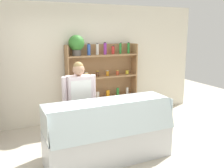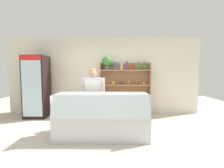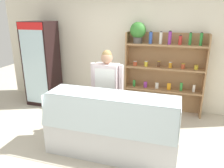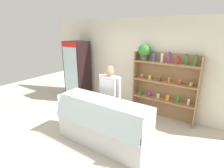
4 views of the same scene
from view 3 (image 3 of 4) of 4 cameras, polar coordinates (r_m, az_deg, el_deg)
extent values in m
plane|color=beige|center=(3.85, -1.69, -16.67)|extent=(12.00, 12.00, 0.00)
cube|color=silver|center=(5.21, 5.41, 8.70)|extent=(6.80, 0.10, 2.70)
cube|color=black|center=(5.64, -17.79, 5.07)|extent=(0.69, 0.63, 2.01)
cube|color=silver|center=(5.39, -19.68, 4.29)|extent=(0.61, 0.01, 1.81)
cube|color=red|center=(5.26, -20.77, 13.98)|extent=(0.65, 0.01, 0.16)
cylinder|color=silver|center=(5.73, -20.14, -1.89)|extent=(0.05, 0.05, 0.19)
cylinder|color=#3356B2|center=(5.63, -18.57, -2.18)|extent=(0.05, 0.05, 0.17)
cylinder|color=red|center=(5.52, -16.97, -2.26)|extent=(0.06, 0.06, 0.20)
cylinder|color=#9E6623|center=(5.58, -20.74, 3.35)|extent=(0.06, 0.06, 0.20)
cylinder|color=red|center=(5.48, -19.12, 2.99)|extent=(0.06, 0.06, 0.15)
cylinder|color=silver|center=(5.36, -17.50, 3.15)|extent=(0.06, 0.06, 0.20)
cylinder|color=silver|center=(5.50, -21.53, 8.51)|extent=(0.06, 0.06, 0.14)
cylinder|color=purple|center=(5.41, -20.33, 8.48)|extent=(0.07, 0.07, 0.14)
cylinder|color=#2D8C38|center=(5.33, -19.11, 8.68)|extent=(0.06, 0.06, 0.18)
cylinder|color=purple|center=(5.25, -17.82, 8.62)|extent=(0.06, 0.06, 0.17)
cube|color=#9E754C|center=(5.10, 13.48, 2.85)|extent=(1.72, 0.02, 1.79)
cube|color=#9E754C|center=(5.08, 3.85, 3.25)|extent=(0.03, 0.28, 1.79)
cube|color=#9E754C|center=(4.99, 23.04, 1.55)|extent=(0.03, 0.28, 1.79)
cube|color=#9E754C|center=(5.07, 13.07, -1.46)|extent=(1.66, 0.28, 0.04)
cube|color=#9E754C|center=(4.93, 13.49, 4.05)|extent=(1.66, 0.28, 0.04)
cube|color=#9E754C|center=(4.83, 13.93, 9.83)|extent=(1.66, 0.28, 0.04)
cylinder|color=#4C4742|center=(4.89, 6.72, 11.31)|extent=(0.20, 0.20, 0.13)
sphere|color=#357A2D|center=(4.87, 6.81, 13.79)|extent=(0.35, 0.35, 0.35)
cylinder|color=#3356B2|center=(4.84, 10.06, 11.77)|extent=(0.07, 0.07, 0.25)
cylinder|color=black|center=(4.83, 10.16, 13.32)|extent=(0.05, 0.05, 0.02)
cylinder|color=silver|center=(4.83, 12.62, 11.63)|extent=(0.07, 0.07, 0.25)
cylinder|color=black|center=(4.81, 12.72, 13.17)|extent=(0.04, 0.04, 0.02)
cylinder|color=purple|center=(4.81, 14.86, 11.54)|extent=(0.07, 0.07, 0.27)
cylinder|color=black|center=(4.80, 15.00, 13.21)|extent=(0.05, 0.05, 0.02)
cylinder|color=red|center=(4.84, 17.41, 10.86)|extent=(0.07, 0.07, 0.18)
cylinder|color=black|center=(4.80, 17.52, 12.01)|extent=(0.05, 0.05, 0.02)
cylinder|color=#2D8C38|center=(4.84, 19.76, 11.01)|extent=(0.06, 0.06, 0.25)
cylinder|color=black|center=(4.80, 19.94, 12.52)|extent=(0.04, 0.04, 0.02)
cylinder|color=#2D8C38|center=(4.84, 22.27, 10.75)|extent=(0.06, 0.06, 0.25)
cylinder|color=black|center=(4.82, 22.47, 12.30)|extent=(0.04, 0.04, 0.02)
cylinder|color=#BF4C2D|center=(4.98, 6.07, 5.32)|extent=(0.09, 0.09, 0.09)
cylinder|color=silver|center=(4.98, 6.12, 5.90)|extent=(0.09, 0.09, 0.01)
cylinder|color=yellow|center=(4.94, 8.88, 5.18)|extent=(0.08, 0.08, 0.10)
cylinder|color=silver|center=(4.94, 8.93, 5.86)|extent=(0.08, 0.08, 0.01)
cylinder|color=brown|center=(4.92, 12.11, 5.06)|extent=(0.07, 0.07, 0.12)
cylinder|color=gold|center=(4.90, 12.15, 5.78)|extent=(0.07, 0.07, 0.01)
cylinder|color=orange|center=(4.90, 14.98, 4.75)|extent=(0.07, 0.07, 0.11)
cylinder|color=silver|center=(4.89, 15.04, 5.48)|extent=(0.07, 0.07, 0.01)
cylinder|color=#BF4C2D|center=(4.91, 18.08, 4.41)|extent=(0.08, 0.08, 0.10)
cylinder|color=gold|center=(4.89, 18.14, 5.04)|extent=(0.08, 0.08, 0.01)
cylinder|color=yellow|center=(4.93, 21.14, 4.06)|extent=(0.08, 0.08, 0.08)
cylinder|color=gold|center=(4.91, 21.21, 4.58)|extent=(0.08, 0.08, 0.01)
cube|color=#2D8C38|center=(5.11, 5.81, 0.21)|extent=(0.05, 0.04, 0.15)
cube|color=purple|center=(5.08, 8.72, -0.15)|extent=(0.08, 0.04, 0.13)
cube|color=silver|center=(5.05, 11.66, -0.41)|extent=(0.07, 0.04, 0.14)
cube|color=orange|center=(5.04, 14.63, -0.63)|extent=(0.08, 0.04, 0.14)
cube|color=#2D8C38|center=(5.03, 17.62, -0.72)|extent=(0.06, 0.04, 0.18)
cube|color=silver|center=(5.05, 20.58, -1.07)|extent=(0.05, 0.04, 0.16)
cube|color=silver|center=(3.64, -0.21, -13.82)|extent=(2.06, 0.65, 0.55)
cube|color=white|center=(3.49, -0.22, -9.71)|extent=(2.00, 0.59, 0.03)
cube|color=silver|center=(3.13, -1.89, -8.90)|extent=(2.02, 0.16, 0.47)
cube|color=silver|center=(3.35, 0.02, -2.82)|extent=(2.02, 0.49, 0.01)
cube|color=silver|center=(3.80, -15.16, -4.54)|extent=(0.01, 0.61, 0.45)
cube|color=silver|center=(3.28, 17.32, -8.53)|extent=(0.01, 0.61, 0.45)
cube|color=beige|center=(3.83, -11.62, -6.84)|extent=(0.16, 0.13, 0.05)
cube|color=white|center=(3.67, -13.06, -8.01)|extent=(0.05, 0.03, 0.02)
cube|color=tan|center=(3.69, -7.14, -7.58)|extent=(0.16, 0.11, 0.04)
cube|color=white|center=(3.53, -8.44, -8.81)|extent=(0.05, 0.03, 0.02)
cube|color=tan|center=(3.58, -2.35, -8.16)|extent=(0.16, 0.12, 0.06)
cube|color=white|center=(3.42, -3.44, -9.61)|extent=(0.05, 0.03, 0.02)
cube|color=beige|center=(3.50, 2.73, -8.94)|extent=(0.16, 0.12, 0.05)
cube|color=white|center=(3.33, 1.88, -10.38)|extent=(0.05, 0.03, 0.02)
cube|color=tan|center=(3.44, 8.03, -9.47)|extent=(0.16, 0.14, 0.06)
cube|color=white|center=(3.27, 7.47, -11.09)|extent=(0.05, 0.03, 0.02)
cube|color=tan|center=(3.42, 13.47, -10.17)|extent=(0.17, 0.14, 0.04)
cube|color=white|center=(3.25, 13.22, -11.70)|extent=(0.05, 0.03, 0.02)
cylinder|color=#C1706B|center=(3.69, -13.52, -7.33)|extent=(0.20, 0.12, 0.12)
cylinder|color=#C1706B|center=(3.59, -10.45, -7.87)|extent=(0.21, 0.13, 0.11)
cylinder|color=white|center=(3.26, 8.17, -9.57)|extent=(0.07, 0.07, 0.21)
cylinder|color=white|center=(3.25, 9.94, -9.59)|extent=(0.07, 0.07, 0.24)
cylinder|color=#383D51|center=(4.24, -2.50, -7.50)|extent=(0.13, 0.13, 0.73)
cylinder|color=#383D51|center=(4.19, -0.04, -7.84)|extent=(0.13, 0.13, 0.73)
cube|color=silver|center=(3.97, -1.34, 1.01)|extent=(0.43, 0.24, 0.60)
cube|color=white|center=(3.97, -1.87, -3.95)|extent=(0.36, 0.01, 1.13)
cylinder|color=silver|center=(4.05, -4.91, 1.74)|extent=(0.09, 0.09, 0.54)
cylinder|color=silver|center=(3.89, 2.35, 1.10)|extent=(0.09, 0.09, 0.54)
sphere|color=tan|center=(3.87, -1.39, 6.82)|extent=(0.21, 0.21, 0.21)
sphere|color=#997A47|center=(3.87, -1.35, 7.59)|extent=(0.18, 0.18, 0.18)
camera|label=1|loc=(2.50, -85.07, -0.59)|focal=40.00mm
camera|label=2|loc=(1.03, -82.36, -45.60)|focal=24.00mm
camera|label=4|loc=(1.15, 91.95, 9.70)|focal=28.00mm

